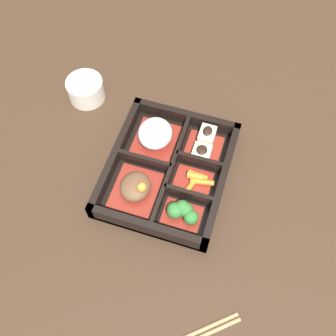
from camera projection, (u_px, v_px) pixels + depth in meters
ground_plane at (168, 174)px, 0.81m from camera, size 3.00×3.00×0.00m
bento_base at (168, 173)px, 0.80m from camera, size 0.28×0.24×0.01m
bento_rim at (169, 170)px, 0.79m from camera, size 0.28×0.24×0.04m
bowl_stew at (136, 188)px, 0.76m from camera, size 0.10×0.09×0.05m
bowl_rice at (155, 135)px, 0.81m from camera, size 0.10×0.09×0.06m
bowl_greens at (182, 211)px, 0.74m from camera, size 0.06×0.07×0.04m
bowl_carrots at (195, 180)px, 0.78m from camera, size 0.06×0.08×0.02m
bowl_tofu at (204, 144)px, 0.82m from camera, size 0.08×0.07×0.04m
tea_cup at (86, 89)px, 0.88m from camera, size 0.08×0.08×0.05m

